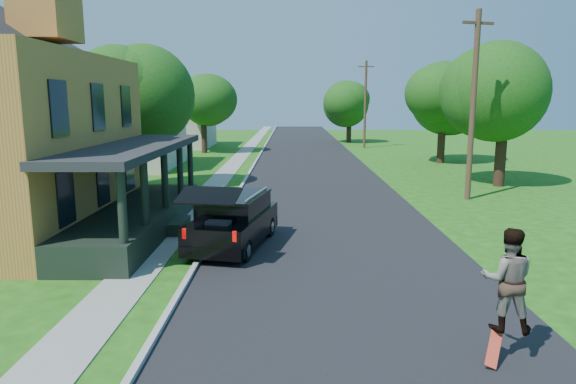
{
  "coord_description": "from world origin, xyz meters",
  "views": [
    {
      "loc": [
        -1.35,
        -11.73,
        4.64
      ],
      "look_at": [
        -1.45,
        3.0,
        1.99
      ],
      "focal_mm": 32.0,
      "sensor_mm": 36.0,
      "label": 1
    }
  ],
  "objects_px": {
    "black_suv": "(234,221)",
    "tree_right_near": "(505,83)",
    "skateboarder": "(508,279)",
    "utility_pole_near": "(473,104)"
  },
  "relations": [
    {
      "from": "black_suv",
      "to": "skateboarder",
      "type": "bearing_deg",
      "value": -39.98
    },
    {
      "from": "black_suv",
      "to": "tree_right_near",
      "type": "height_order",
      "value": "tree_right_near"
    },
    {
      "from": "skateboarder",
      "to": "utility_pole_near",
      "type": "height_order",
      "value": "utility_pole_near"
    },
    {
      "from": "utility_pole_near",
      "to": "skateboarder",
      "type": "bearing_deg",
      "value": -123.07
    },
    {
      "from": "tree_right_near",
      "to": "utility_pole_near",
      "type": "xyz_separation_m",
      "value": [
        -2.96,
        -3.88,
        -1.05
      ]
    },
    {
      "from": "black_suv",
      "to": "skateboarder",
      "type": "xyz_separation_m",
      "value": [
        5.7,
        -7.17,
        0.64
      ]
    },
    {
      "from": "tree_right_near",
      "to": "utility_pole_near",
      "type": "relative_size",
      "value": 0.99
    },
    {
      "from": "tree_right_near",
      "to": "utility_pole_near",
      "type": "distance_m",
      "value": 4.99
    },
    {
      "from": "skateboarder",
      "to": "tree_right_near",
      "type": "relative_size",
      "value": 0.22
    },
    {
      "from": "black_suv",
      "to": "tree_right_near",
      "type": "distance_m",
      "value": 18.37
    }
  ]
}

